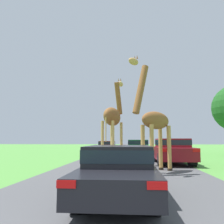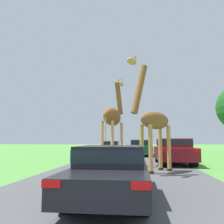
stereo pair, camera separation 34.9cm
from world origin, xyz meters
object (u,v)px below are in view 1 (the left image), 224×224
object	(u,v)px
car_lead_maroon	(119,169)
car_far_ahead	(138,147)
car_queue_left	(107,146)
giraffe_near_road	(113,118)
giraffe_companion	(153,121)
car_queue_right	(172,150)

from	to	relation	value
car_lead_maroon	car_far_ahead	world-z (taller)	car_far_ahead
car_queue_left	car_lead_maroon	bearing A→B (deg)	-83.25
giraffe_near_road	car_lead_maroon	distance (m)	6.58
car_far_ahead	giraffe_companion	bearing A→B (deg)	-87.72
giraffe_companion	car_lead_maroon	bearing A→B (deg)	115.22
car_queue_right	car_queue_left	world-z (taller)	car_queue_right
giraffe_near_road	car_queue_right	xyz separation A→B (m)	(3.34, 2.04, -1.76)
car_queue_right	car_far_ahead	xyz separation A→B (m)	(-1.84, 7.33, -0.03)
car_queue_left	car_far_ahead	size ratio (longest dim) A/B	1.11
giraffe_companion	car_far_ahead	distance (m)	11.10
giraffe_near_road	car_queue_left	bearing A→B (deg)	113.25
giraffe_near_road	car_queue_right	bearing A→B (deg)	47.60
car_lead_maroon	car_queue_left	xyz separation A→B (m)	(-2.56, 21.60, 0.01)
giraffe_near_road	car_queue_left	world-z (taller)	giraffe_near_road
car_queue_right	car_far_ahead	size ratio (longest dim) A/B	1.00
car_queue_left	giraffe_companion	bearing A→B (deg)	-77.19
giraffe_near_road	car_queue_right	world-z (taller)	giraffe_near_road
giraffe_near_road	car_queue_right	distance (m)	4.29
giraffe_near_road	car_far_ahead	size ratio (longest dim) A/B	1.14
car_lead_maroon	car_far_ahead	distance (m)	15.67
car_lead_maroon	car_queue_right	bearing A→B (deg)	72.03
car_queue_left	car_far_ahead	xyz separation A→B (m)	(3.41, -5.95, 0.07)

